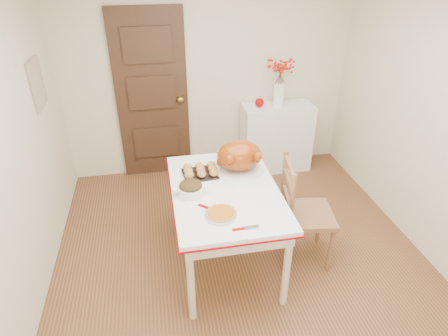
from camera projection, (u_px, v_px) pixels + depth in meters
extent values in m
cube|color=#502C1A|center=(245.00, 269.00, 3.54)|extent=(3.50, 4.00, 0.00)
cube|color=beige|center=(209.00, 75.00, 4.61)|extent=(3.50, 0.00, 2.50)
cube|color=beige|center=(3.00, 172.00, 2.62)|extent=(0.00, 4.00, 2.50)
cube|color=#301D13|center=(152.00, 97.00, 4.58)|extent=(0.85, 0.06, 2.06)
cube|color=tan|center=(37.00, 84.00, 3.52)|extent=(0.03, 0.35, 0.45)
cube|color=white|center=(276.00, 138.00, 4.96)|extent=(0.88, 0.39, 0.88)
sphere|color=#A30002|center=(260.00, 103.00, 4.67)|extent=(0.11, 0.11, 0.11)
cylinder|color=#B05812|center=(221.00, 214.00, 2.90)|extent=(0.28, 0.28, 0.05)
cylinder|color=white|center=(221.00, 155.00, 3.67)|extent=(0.07, 0.07, 0.11)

